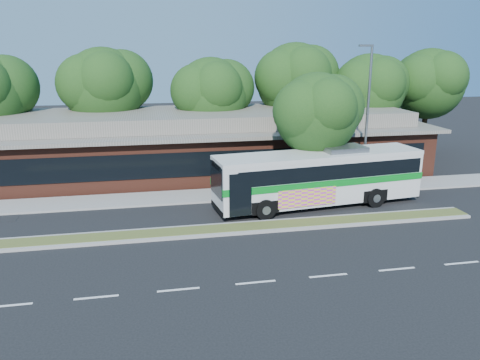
% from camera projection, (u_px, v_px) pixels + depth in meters
% --- Properties ---
extents(ground, '(120.00, 120.00, 0.00)m').
position_uv_depth(ground, '(233.00, 235.00, 22.98)').
color(ground, black).
rests_on(ground, ground).
extents(median_strip, '(26.00, 1.10, 0.15)m').
position_uv_depth(median_strip, '(231.00, 229.00, 23.52)').
color(median_strip, '#4E5323').
rests_on(median_strip, ground).
extents(sidewalk, '(44.00, 2.60, 0.12)m').
position_uv_depth(sidewalk, '(215.00, 195.00, 29.01)').
color(sidewalk, gray).
rests_on(sidewalk, ground).
extents(plaza_building, '(33.20, 11.20, 4.45)m').
position_uv_depth(plaza_building, '(202.00, 142.00, 34.68)').
color(plaza_building, '#5F2B1E').
rests_on(plaza_building, ground).
extents(lamp_post, '(0.93, 0.18, 9.07)m').
position_uv_depth(lamp_post, '(367.00, 114.00, 29.08)').
color(lamp_post, slate).
rests_on(lamp_post, ground).
extents(tree_bg_b, '(6.69, 6.00, 9.00)m').
position_uv_depth(tree_bg_b, '(110.00, 86.00, 35.38)').
color(tree_bg_b, black).
rests_on(tree_bg_b, ground).
extents(tree_bg_c, '(6.24, 5.60, 8.26)m').
position_uv_depth(tree_bg_c, '(216.00, 92.00, 36.04)').
color(tree_bg_c, black).
rests_on(tree_bg_c, ground).
extents(tree_bg_d, '(6.91, 6.20, 9.37)m').
position_uv_depth(tree_bg_d, '(300.00, 79.00, 38.07)').
color(tree_bg_d, black).
rests_on(tree_bg_d, ground).
extents(tree_bg_e, '(6.47, 5.80, 8.50)m').
position_uv_depth(tree_bg_e, '(373.00, 88.00, 38.39)').
color(tree_bg_e, black).
rests_on(tree_bg_e, ground).
extents(tree_bg_f, '(6.69, 6.00, 8.92)m').
position_uv_depth(tree_bg_f, '(432.00, 82.00, 40.36)').
color(tree_bg_f, black).
rests_on(tree_bg_f, ground).
extents(transit_bus, '(12.39, 4.06, 3.42)m').
position_uv_depth(transit_bus, '(320.00, 174.00, 26.81)').
color(transit_bus, silver).
rests_on(transit_bus, ground).
extents(sidewalk_tree, '(5.51, 4.95, 7.53)m').
position_uv_depth(sidewalk_tree, '(321.00, 112.00, 27.87)').
color(sidewalk_tree, black).
rests_on(sidewalk_tree, ground).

